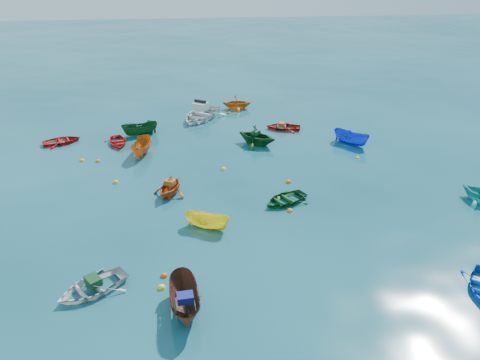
{
  "coord_description": "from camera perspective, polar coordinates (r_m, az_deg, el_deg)",
  "views": [
    {
      "loc": [
        -2.61,
        -21.48,
        13.96
      ],
      "look_at": [
        0.0,
        5.0,
        0.4
      ],
      "focal_mm": 35.0,
      "sensor_mm": 36.0,
      "label": 1
    }
  ],
  "objects": [
    {
      "name": "dinghy_green_n",
      "position": [
        36.29,
        2.03,
        4.36
      ],
      "size": [
        4.07,
        3.98,
        1.63
      ],
      "primitive_type": "imported",
      "rotation": [
        0.0,
        0.0,
        0.94
      ],
      "color": "#0F4114",
      "rests_on": "ground"
    },
    {
      "name": "buoy_or_a",
      "position": [
        22.63,
        -9.24,
        -11.5
      ],
      "size": [
        0.35,
        0.35,
        0.35
      ],
      "primitive_type": "sphere",
      "color": "#DA4E0B",
      "rests_on": "ground"
    },
    {
      "name": "buoy_ye_b",
      "position": [
        35.31,
        -18.7,
        2.22
      ],
      "size": [
        0.35,
        0.35,
        0.35
      ],
      "primitive_type": "sphere",
      "color": "gold",
      "rests_on": "ground"
    },
    {
      "name": "buoy_ye_a",
      "position": [
        21.99,
        -9.55,
        -12.86
      ],
      "size": [
        0.37,
        0.37,
        0.37
      ],
      "primitive_type": "sphere",
      "color": "yellow",
      "rests_on": "ground"
    },
    {
      "name": "buoy_or_d",
      "position": [
        30.59,
        5.95,
        -0.3
      ],
      "size": [
        0.38,
        0.38,
        0.38
      ],
      "primitive_type": "sphere",
      "color": "orange",
      "rests_on": "ground"
    },
    {
      "name": "tarp_green_b",
      "position": [
        35.98,
        1.92,
        5.81
      ],
      "size": [
        0.72,
        0.75,
        0.29
      ],
      "primitive_type": "cube",
      "rotation": [
        0.0,
        0.0,
        0.94
      ],
      "color": "#124A26",
      "rests_on": "dinghy_green_n"
    },
    {
      "name": "tarp_orange_a",
      "position": [
        29.01,
        -8.53,
        -0.28
      ],
      "size": [
        0.75,
        0.67,
        0.3
      ],
      "primitive_type": "cube",
      "rotation": [
        0.0,
        0.0,
        -0.42
      ],
      "color": "#B35712",
      "rests_on": "dinghy_orange_w"
    },
    {
      "name": "buoy_or_b",
      "position": [
        27.39,
        6.1,
        -3.81
      ],
      "size": [
        0.35,
        0.35,
        0.35
      ],
      "primitive_type": "sphere",
      "color": "orange",
      "rests_on": "ground"
    },
    {
      "name": "dinghy_red_ne",
      "position": [
        39.54,
        5.27,
        6.21
      ],
      "size": [
        3.25,
        2.63,
        0.6
      ],
      "primitive_type": "imported",
      "rotation": [
        0.0,
        0.0,
        -1.79
      ],
      "color": "#A7190D",
      "rests_on": "ground"
    },
    {
      "name": "tarp_green_a",
      "position": [
        22.27,
        -17.47,
        -11.64
      ],
      "size": [
        0.89,
        0.93,
        0.36
      ],
      "primitive_type": "cube",
      "rotation": [
        0.0,
        0.0,
        -0.94
      ],
      "color": "#10401E",
      "rests_on": "dinghy_white_near"
    },
    {
      "name": "buoy_ye_c",
      "position": [
        32.18,
        -2.03,
        1.27
      ],
      "size": [
        0.37,
        0.37,
        0.37
      ],
      "primitive_type": "sphere",
      "color": "yellow",
      "rests_on": "ground"
    },
    {
      "name": "buoy_or_e",
      "position": [
        43.12,
        -1.31,
        8.1
      ],
      "size": [
        0.33,
        0.33,
        0.33
      ],
      "primitive_type": "sphere",
      "color": "orange",
      "rests_on": "ground"
    },
    {
      "name": "sampan_brown_mid",
      "position": [
        20.74,
        -6.61,
        -15.51
      ],
      "size": [
        1.6,
        3.51,
        1.31
      ],
      "primitive_type": "imported",
      "rotation": [
        0.0,
        0.0,
        0.1
      ],
      "color": "#522C1D",
      "rests_on": "ground"
    },
    {
      "name": "dinghy_orange_far",
      "position": [
        44.45,
        -0.38,
        8.7
      ],
      "size": [
        2.81,
        2.47,
        1.4
      ],
      "primitive_type": "imported",
      "rotation": [
        0.0,
        0.0,
        1.51
      ],
      "color": "#C26312",
      "rests_on": "ground"
    },
    {
      "name": "dinghy_orange_w",
      "position": [
        29.35,
        -8.46,
        -1.72
      ],
      "size": [
        3.0,
        3.17,
        1.32
      ],
      "primitive_type": "imported",
      "rotation": [
        0.0,
        0.0,
        -0.42
      ],
      "color": "#BE4311",
      "rests_on": "ground"
    },
    {
      "name": "dinghy_red_nw",
      "position": [
        39.05,
        -20.85,
        4.23
      ],
      "size": [
        3.38,
        2.91,
        0.59
      ],
      "primitive_type": "imported",
      "rotation": [
        0.0,
        0.0,
        1.93
      ],
      "color": "#B3110E",
      "rests_on": "ground"
    },
    {
      "name": "sampan_orange_n",
      "position": [
        35.31,
        -11.82,
        3.11
      ],
      "size": [
        1.75,
        3.3,
        1.21
      ],
      "primitive_type": "imported",
      "rotation": [
        0.0,
        0.0,
        -0.19
      ],
      "color": "#C15B12",
      "rests_on": "ground"
    },
    {
      "name": "tarp_orange_b",
      "position": [
        39.39,
        5.15,
        6.81
      ],
      "size": [
        0.54,
        0.64,
        0.27
      ],
      "primitive_type": "cube",
      "rotation": [
        0.0,
        0.0,
        -1.79
      ],
      "color": "#DC5916",
      "rests_on": "dinghy_red_ne"
    },
    {
      "name": "motorboat_white",
      "position": [
        42.02,
        -4.78,
        7.5
      ],
      "size": [
        5.44,
        5.87,
        1.59
      ],
      "primitive_type": "imported",
      "rotation": [
        0.0,
        0.0,
        -0.56
      ],
      "color": "silver",
      "rests_on": "ground"
    },
    {
      "name": "tarp_blue_a",
      "position": [
        20.08,
        -6.69,
        -14.07
      ],
      "size": [
        0.73,
        0.58,
        0.33
      ],
      "primitive_type": "cube",
      "rotation": [
        0.0,
        0.0,
        0.1
      ],
      "color": "navy",
      "rests_on": "sampan_brown_mid"
    },
    {
      "name": "sampan_yellow_mid",
      "position": [
        25.8,
        -3.97,
        -5.83
      ],
      "size": [
        2.77,
        1.99,
        1.01
      ],
      "primitive_type": "imported",
      "rotation": [
        0.0,
        0.0,
        1.13
      ],
      "color": "yellow",
      "rests_on": "ground"
    },
    {
      "name": "buoy_ye_d",
      "position": [
        31.45,
        -14.91,
        -0.32
      ],
      "size": [
        0.38,
        0.38,
        0.38
      ],
      "primitive_type": "sphere",
      "color": "gold",
      "rests_on": "ground"
    },
    {
      "name": "dinghy_red_far",
      "position": [
        37.54,
        -14.67,
        4.26
      ],
      "size": [
        2.57,
        3.1,
        0.56
      ],
      "primitive_type": "imported",
      "rotation": [
        0.0,
        0.0,
        0.27
      ],
      "color": "red",
      "rests_on": "ground"
    },
    {
      "name": "buoy_or_c",
      "position": [
        34.86,
        -16.93,
        2.17
      ],
      "size": [
        0.33,
        0.33,
        0.33
      ],
      "primitive_type": "sphere",
      "color": "orange",
      "rests_on": "ground"
    },
    {
      "name": "dinghy_green_e",
      "position": [
        28.28,
        5.49,
        -2.71
      ],
      "size": [
        3.51,
        3.2,
        0.6
      ],
      "primitive_type": "imported",
      "rotation": [
        0.0,
        0.0,
        -1.06
      ],
      "color": "#114B16",
      "rests_on": "ground"
    },
    {
      "name": "dinghy_white_near",
      "position": [
        22.55,
        -17.53,
        -12.74
      ],
      "size": [
        3.9,
        3.71,
        0.66
      ],
      "primitive_type": "imported",
      "rotation": [
        0.0,
        0.0,
        -0.94
      ],
      "color": "beige",
      "rests_on": "ground"
    },
    {
      "name": "sampan_blue_far",
      "position": [
        37.4,
        13.32,
        4.33
      ],
      "size": [
        2.87,
        2.97,
        1.16
      ],
      "primitive_type": "imported",
      "rotation": [
        0.0,
        0.0,
        0.75
      ],
      "color": "blue",
      "rests_on": "ground"
    },
    {
      "name": "ground",
      "position": [
        25.75,
        1.1,
        -5.83
      ],
      "size": [
        160.0,
        160.0,
        0.0
      ],
      "primitive_type": "plane",
      "color": "#0A3E4A",
      "rests_on": "ground"
    },
    {
      "name": "buoy_ye_e",
      "position": [
        34.93,
        14.12,
        2.59
      ],
      "size": [
        0.29,
        0.29,
        0.29
      ],
      "primitive_type": "sphere",
      "color": "yellow",
      "rests_on": "ground"
    },
    {
      "name": "sampan_green_far",
      "position": [
        39.0,
        -12.03,
        5.42
      ],
      "size": [
        3.15,
        2.0,
        1.14
      ],
      "primitive_type": "imported",
      "rotation": [
        0.0,
        0.0,
        -1.24
      ],
      "color": "#0F4116",
      "rests_on": "ground"
    }
  ]
}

